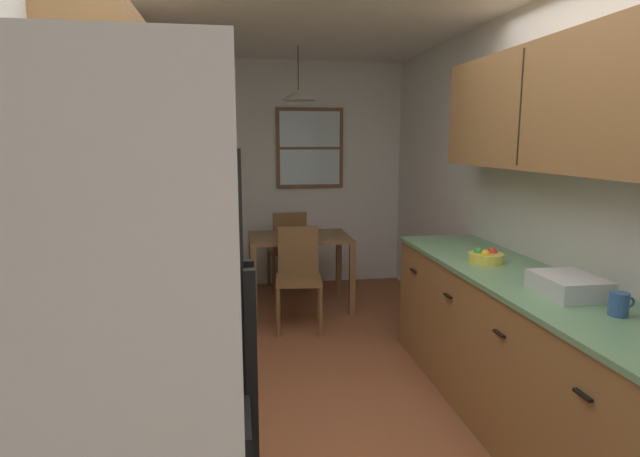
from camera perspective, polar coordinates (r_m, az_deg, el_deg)
ground_plane at (r=3.73m, az=1.17°, el=-16.79°), size 12.00×12.00×0.00m
wall_left at (r=3.39m, az=-21.83°, el=2.39°), size 0.10×9.00×2.55m
wall_right at (r=3.84m, az=21.49°, el=3.20°), size 0.10×9.00×2.55m
wall_back at (r=5.98m, az=-3.39°, el=5.97°), size 4.40×0.10×2.55m
microwave_over_range at (r=1.83m, az=-25.38°, el=8.67°), size 0.39×0.58×0.32m
counter_left at (r=3.35m, az=-15.64°, el=-11.92°), size 0.64×2.05×0.90m
upper_cabinets_left at (r=3.10m, az=-19.59°, el=12.58°), size 0.33×2.13×0.66m
counter_right at (r=3.06m, az=24.30°, el=-14.61°), size 0.64×3.25×0.90m
upper_cabinets_right at (r=2.85m, az=29.27°, el=12.17°), size 0.33×2.93×0.70m
dining_table at (r=5.14m, az=-2.30°, el=-2.09°), size 0.99×0.71×0.73m
dining_chair_near at (r=4.61m, az=-2.40°, el=-4.92°), size 0.44×0.44×0.90m
dining_chair_far at (r=5.71m, az=-3.56°, el=-2.07°), size 0.43×0.43×0.90m
pendant_light at (r=5.05m, az=-2.42°, el=14.60°), size 0.33×0.33×0.51m
back_window at (r=5.92m, az=-1.15°, el=8.91°), size 0.77×0.05×0.90m
trash_bin at (r=4.50m, az=-10.06°, el=-7.98°), size 0.28×0.28×0.62m
storage_canister at (r=2.33m, az=-18.68°, el=-7.72°), size 0.10×0.10×0.18m
dish_towel at (r=2.25m, az=-9.36°, el=-21.73°), size 0.02×0.16×0.24m
mug_by_coffeemaker at (r=2.65m, az=30.28°, el=-7.26°), size 0.12×0.08×0.11m
fruit_bowl at (r=3.44m, az=17.95°, el=-2.99°), size 0.22×0.22×0.09m
dish_rack at (r=2.88m, az=25.88°, el=-5.71°), size 0.28×0.34×0.10m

